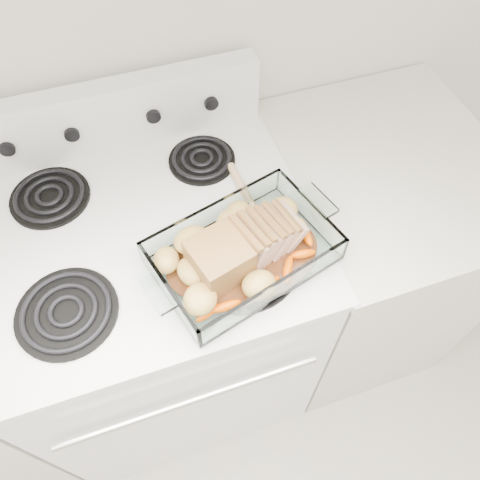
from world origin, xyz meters
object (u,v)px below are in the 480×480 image
object	(u,v)px
pork_roast	(236,249)
counter_right	(359,257)
electric_range	(167,313)
baking_dish	(243,255)

from	to	relation	value
pork_roast	counter_right	bearing A→B (deg)	40.65
counter_right	electric_range	bearing A→B (deg)	179.90
electric_range	baking_dish	distance (m)	0.54
counter_right	pork_roast	xyz separation A→B (m)	(-0.49, -0.16, 0.53)
counter_right	pork_roast	size ratio (longest dim) A/B	3.68
counter_right	baking_dish	xyz separation A→B (m)	(-0.47, -0.16, 0.50)
electric_range	counter_right	xyz separation A→B (m)	(0.66, -0.00, -0.02)
counter_right	baking_dish	bearing A→B (deg)	-161.54
electric_range	counter_right	distance (m)	0.67
baking_dish	electric_range	bearing A→B (deg)	124.77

